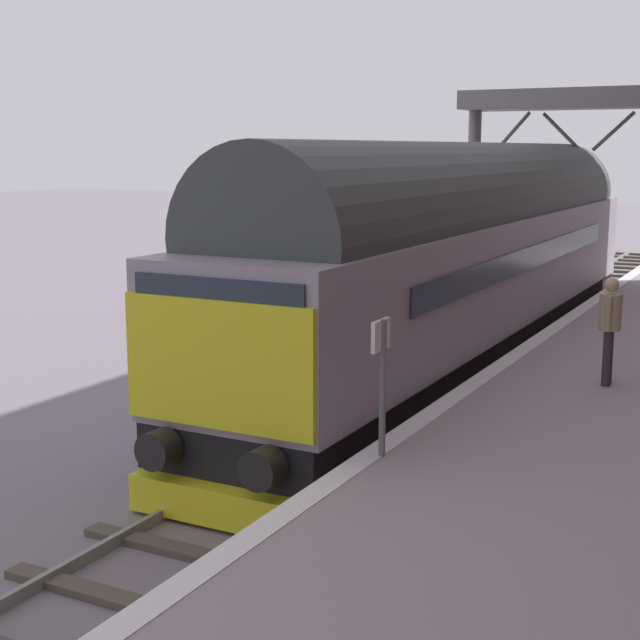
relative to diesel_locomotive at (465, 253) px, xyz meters
The scene contains 7 objects.
ground_plane 5.99m from the diesel_locomotive, 90.01° to the right, with size 140.00×140.00×0.00m, color slate.
track_main 5.97m from the diesel_locomotive, 90.01° to the right, with size 2.50×60.00×0.15m.
station_platform 6.83m from the diesel_locomotive, 56.58° to the right, with size 4.00×44.00×1.01m.
diesel_locomotive is the anchor object (origin of this frame).
signal_post_far 6.30m from the diesel_locomotive, 110.15° to the left, with size 0.44×0.22×4.09m.
platform_number_sign 8.51m from the diesel_locomotive, 77.29° to the right, with size 0.10×0.44×1.62m.
waiting_passenger 5.09m from the diesel_locomotive, 45.36° to the right, with size 0.36×0.51×1.64m.
Camera 1 is at (6.10, -12.41, 4.57)m, focal length 52.08 mm.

